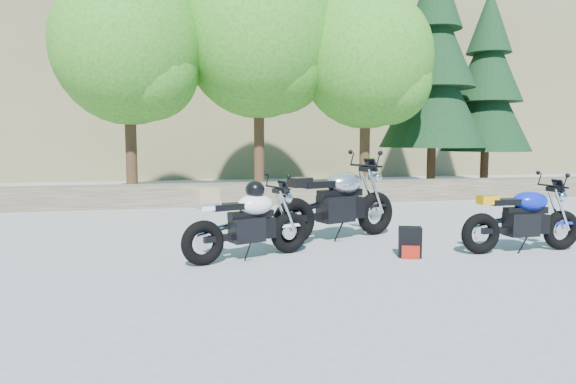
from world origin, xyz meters
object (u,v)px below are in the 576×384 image
Objects in this scene: blue_bike at (523,220)px; backpack at (410,243)px; silver_bike at (338,204)px; white_bike at (247,221)px.

backpack is (-1.61, 0.03, -0.25)m from blue_bike.
silver_bike reaches higher than backpack.
white_bike is 4.42× the size of backpack.
white_bike is (-1.49, -0.97, -0.06)m from silver_bike.
backpack is at bearing 178.46° from blue_bike.
blue_bike is at bearing 19.67° from backpack.
white_bike is 0.96× the size of blue_bike.
blue_bike reaches higher than backpack.
backpack is at bearing -87.06° from silver_bike.
backpack is at bearing -30.07° from white_bike.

